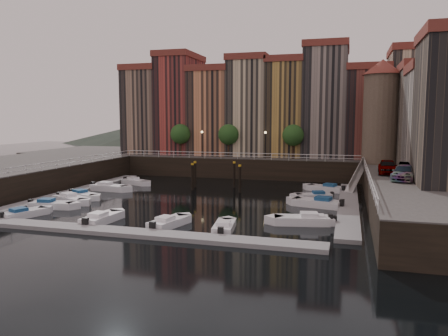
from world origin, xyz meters
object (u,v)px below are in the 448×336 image
(car_b, at_px, (408,171))
(car_c, at_px, (404,174))
(mooring_pilings, at_px, (215,177))
(boat_left_2, at_px, (83,195))
(boat_left_0, at_px, (51,205))
(gangway, at_px, (357,176))
(boat_left_1, at_px, (71,199))
(car_a, at_px, (387,168))
(corner_tower, at_px, (381,110))

(car_b, height_order, car_c, car_b)
(mooring_pilings, bearing_deg, boat_left_2, -141.10)
(boat_left_0, bearing_deg, gangway, 23.96)
(gangway, bearing_deg, boat_left_2, -154.62)
(car_b, bearing_deg, boat_left_1, -157.44)
(car_a, bearing_deg, car_b, -52.93)
(car_c, bearing_deg, gangway, 122.27)
(car_c, bearing_deg, mooring_pilings, 173.04)
(corner_tower, xyz_separation_m, car_b, (1.88, -14.18, -6.42))
(boat_left_0, bearing_deg, mooring_pilings, 42.14)
(corner_tower, bearing_deg, gangway, -122.80)
(boat_left_1, bearing_deg, car_a, 38.47)
(gangway, height_order, car_a, car_a)
(boat_left_0, relative_size, boat_left_1, 0.98)
(boat_left_1, xyz_separation_m, car_a, (32.92, 9.83, 3.42))
(mooring_pilings, xyz_separation_m, boat_left_1, (-12.40, -12.91, -1.27))
(gangway, relative_size, boat_left_2, 1.79)
(corner_tower, distance_m, boat_left_1, 40.40)
(gangway, height_order, boat_left_0, gangway)
(gangway, distance_m, car_a, 7.99)
(corner_tower, xyz_separation_m, mooring_pilings, (-20.38, -8.56, -8.54))
(boat_left_0, bearing_deg, boat_left_2, 82.07)
(boat_left_2, bearing_deg, car_a, 32.96)
(boat_left_0, xyz_separation_m, car_b, (34.80, 10.42, 3.41))
(boat_left_0, height_order, car_b, car_b)
(gangway, bearing_deg, corner_tower, 57.20)
(corner_tower, relative_size, boat_left_2, 2.97)
(car_a, relative_size, car_c, 0.93)
(car_a, bearing_deg, boat_left_2, -165.26)
(boat_left_2, height_order, car_a, car_a)
(corner_tower, height_order, car_c, corner_tower)
(boat_left_1, xyz_separation_m, car_c, (34.09, 5.22, 3.36))
(mooring_pilings, relative_size, car_c, 1.40)
(boat_left_1, distance_m, car_a, 34.53)
(mooring_pilings, xyz_separation_m, boat_left_0, (-12.53, -16.04, -1.29))
(gangway, xyz_separation_m, boat_left_0, (-30.01, -20.10, -1.55))
(car_a, height_order, car_b, car_a)
(car_a, bearing_deg, corner_tower, 93.23)
(gangway, height_order, boat_left_2, gangway)
(gangway, xyz_separation_m, car_b, (4.78, -9.68, 1.86))
(boat_left_1, height_order, boat_left_2, boat_left_1)
(gangway, distance_m, car_c, 12.62)
(mooring_pilings, bearing_deg, car_b, -14.16)
(mooring_pilings, height_order, boat_left_0, mooring_pilings)
(corner_tower, distance_m, car_a, 13.29)
(boat_left_0, xyz_separation_m, car_c, (34.22, 8.34, 3.37))
(corner_tower, xyz_separation_m, car_c, (1.31, -16.26, -6.46))
(boat_left_0, xyz_separation_m, car_a, (33.05, 12.95, 3.43))
(car_c, bearing_deg, car_a, 116.79)
(boat_left_1, bearing_deg, car_c, 30.54)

